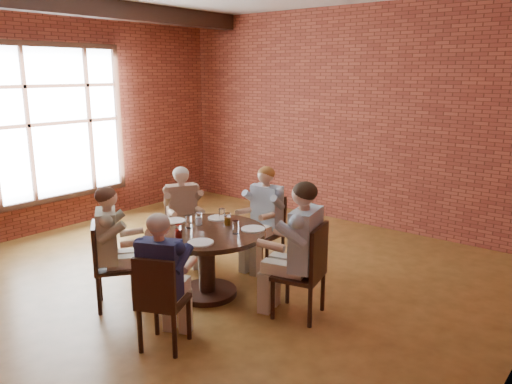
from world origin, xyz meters
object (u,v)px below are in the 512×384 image
Objects in this scene: dining_table at (206,250)px; diner_c at (183,216)px; diner_e at (163,281)px; chair_e at (160,299)px; chair_c at (182,224)px; diner_a at (299,250)px; chair_d at (107,262)px; smartphone at (198,243)px; chair_a at (308,268)px; chair_b at (268,228)px; diner_d at (114,248)px; diner_b at (264,218)px.

diner_c is (-0.92, 0.52, 0.09)m from dining_table.
chair_e is at bearing 90.00° from diner_e.
dining_table is 1.46× the size of chair_c.
diner_a reaches higher than chair_d.
smartphone is (-0.24, 0.71, 0.27)m from chair_e.
chair_a is 1.44m from diner_e.
chair_d reaches higher than dining_table.
chair_e is 0.80m from smartphone.
chair_d reaches higher than chair_b.
chair_b is at bearing -70.77° from chair_d.
dining_table is 1.01× the size of diner_d.
diner_b is 1.03× the size of diner_c.
chair_a is 0.78× the size of diner_c.
diner_d reaches higher than diner_c.
chair_d is 1.02× the size of chair_e.
diner_a is 1.39m from chair_b.
chair_a is 0.19m from diner_a.
diner_d reaches higher than chair_d.
chair_d is at bearing -107.74° from chair_b.
chair_a is 1.09× the size of chair_c.
chair_c is at bearing 90.00° from diner_c.
chair_a is at bearing -142.65° from diner_e.
chair_a is at bearing -35.42° from diner_b.
diner_c is 1.40× the size of chair_e.
chair_a is at bearing -37.94° from chair_b.
diner_b reaches higher than smartphone.
diner_d is 1.45× the size of chair_e.
chair_a reaches higher than smartphone.
chair_d is at bearing -35.39° from chair_e.
diner_b is 1.03× the size of diner_e.
chair_a is 2.13m from chair_c.
chair_d is 1.07m from diner_e.
dining_table is 8.68× the size of smartphone.
diner_c is 1.37× the size of chair_d.
chair_a is 1.40m from diner_b.
chair_a reaches higher than dining_table.
diner_d is at bearing -39.21° from chair_e.
chair_e is at bearing -68.68° from smartphone.
diner_b is 1.00× the size of diner_d.
chair_d is (-0.58, -1.89, -0.14)m from diner_b.
diner_c is 8.35× the size of smartphone.
chair_c is 0.15m from diner_c.
diner_b is (-1.06, 0.80, -0.05)m from diner_a.
diner_a is 1.56× the size of chair_c.
diner_c is 2.04m from diner_e.
diner_b is 2.09m from diner_e.
diner_d reaches higher than chair_b.
diner_d is 8.61× the size of smartphone.
diner_a is 1.44m from chair_e.
chair_a is 1.11m from smartphone.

